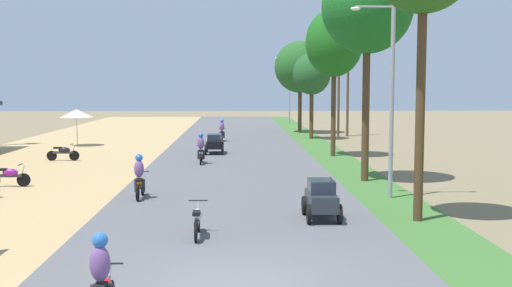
{
  "coord_description": "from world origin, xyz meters",
  "views": [
    {
      "loc": [
        0.07,
        -13.07,
        4.27
      ],
      "look_at": [
        0.98,
        16.11,
        1.55
      ],
      "focal_mm": 44.37,
      "sensor_mm": 36.0,
      "label": 1
    }
  ],
  "objects_px": {
    "motorbike_ahead_fifth": "(222,131)",
    "utility_pole_near": "(348,82)",
    "parked_motorbike_fourth": "(63,152)",
    "streetlamp_near": "(392,86)",
    "motorbike_foreground_rider": "(102,281)",
    "motorbike_ahead_third": "(140,178)",
    "car_sedan_black": "(214,143)",
    "parked_motorbike_third": "(9,175)",
    "vendor_umbrella": "(77,113)",
    "utility_pole_far": "(339,79)",
    "streetlamp_mid": "(289,84)",
    "median_tree_second": "(367,8)",
    "motorbike_ahead_fourth": "(201,149)",
    "motorbike_ahead_second": "(197,219)",
    "median_tree_fourth": "(312,74)",
    "car_hatchback_charcoal": "(321,198)",
    "median_tree_third": "(334,43)",
    "median_tree_fifth": "(300,67)"
  },
  "relations": [
    {
      "from": "motorbike_ahead_fifth",
      "to": "utility_pole_near",
      "type": "bearing_deg",
      "value": 26.91
    },
    {
      "from": "parked_motorbike_fourth",
      "to": "streetlamp_near",
      "type": "distance_m",
      "value": 19.83
    },
    {
      "from": "motorbike_foreground_rider",
      "to": "motorbike_ahead_fifth",
      "type": "bearing_deg",
      "value": 87.93
    },
    {
      "from": "motorbike_ahead_third",
      "to": "car_sedan_black",
      "type": "bearing_deg",
      "value": 81.72
    },
    {
      "from": "parked_motorbike_third",
      "to": "motorbike_foreground_rider",
      "type": "bearing_deg",
      "value": -65.31
    },
    {
      "from": "vendor_umbrella",
      "to": "utility_pole_far",
      "type": "height_order",
      "value": "utility_pole_far"
    },
    {
      "from": "utility_pole_far",
      "to": "motorbike_ahead_fifth",
      "type": "relative_size",
      "value": 5.03
    },
    {
      "from": "streetlamp_mid",
      "to": "motorbike_ahead_third",
      "type": "distance_m",
      "value": 45.85
    },
    {
      "from": "median_tree_second",
      "to": "motorbike_ahead_fourth",
      "type": "relative_size",
      "value": 5.29
    },
    {
      "from": "motorbike_ahead_second",
      "to": "motorbike_ahead_fourth",
      "type": "bearing_deg",
      "value": 92.78
    },
    {
      "from": "median_tree_second",
      "to": "motorbike_foreground_rider",
      "type": "relative_size",
      "value": 5.29
    },
    {
      "from": "streetlamp_mid",
      "to": "motorbike_ahead_fifth",
      "type": "height_order",
      "value": "streetlamp_mid"
    },
    {
      "from": "median_tree_fourth",
      "to": "utility_pole_far",
      "type": "relative_size",
      "value": 0.74
    },
    {
      "from": "median_tree_second",
      "to": "car_sedan_black",
      "type": "bearing_deg",
      "value": 121.99
    },
    {
      "from": "utility_pole_far",
      "to": "motorbike_ahead_fourth",
      "type": "bearing_deg",
      "value": -119.21
    },
    {
      "from": "median_tree_second",
      "to": "utility_pole_far",
      "type": "height_order",
      "value": "median_tree_second"
    },
    {
      "from": "median_tree_fourth",
      "to": "motorbike_ahead_second",
      "type": "distance_m",
      "value": 32.88
    },
    {
      "from": "vendor_umbrella",
      "to": "streetlamp_mid",
      "type": "bearing_deg",
      "value": 55.32
    },
    {
      "from": "parked_motorbike_fourth",
      "to": "vendor_umbrella",
      "type": "relative_size",
      "value": 0.71
    },
    {
      "from": "vendor_umbrella",
      "to": "car_hatchback_charcoal",
      "type": "height_order",
      "value": "vendor_umbrella"
    },
    {
      "from": "median_tree_second",
      "to": "utility_pole_far",
      "type": "distance_m",
      "value": 24.87
    },
    {
      "from": "parked_motorbike_fourth",
      "to": "motorbike_ahead_fifth",
      "type": "height_order",
      "value": "motorbike_ahead_fifth"
    },
    {
      "from": "median_tree_third",
      "to": "utility_pole_far",
      "type": "bearing_deg",
      "value": 79.65
    },
    {
      "from": "streetlamp_mid",
      "to": "utility_pole_far",
      "type": "height_order",
      "value": "utility_pole_far"
    },
    {
      "from": "median_tree_fourth",
      "to": "streetlamp_near",
      "type": "distance_m",
      "value": 25.95
    },
    {
      "from": "streetlamp_near",
      "to": "motorbike_ahead_fifth",
      "type": "distance_m",
      "value": 24.85
    },
    {
      "from": "median_tree_fourth",
      "to": "car_sedan_black",
      "type": "relative_size",
      "value": 2.95
    },
    {
      "from": "car_hatchback_charcoal",
      "to": "motorbike_ahead_third",
      "type": "relative_size",
      "value": 1.11
    },
    {
      "from": "parked_motorbike_third",
      "to": "median_tree_third",
      "type": "xyz_separation_m",
      "value": [
        15.12,
        10.88,
        6.12
      ]
    },
    {
      "from": "motorbike_ahead_fifth",
      "to": "median_tree_third",
      "type": "bearing_deg",
      "value": -55.16
    },
    {
      "from": "streetlamp_near",
      "to": "utility_pole_far",
      "type": "distance_m",
      "value": 28.89
    },
    {
      "from": "median_tree_third",
      "to": "motorbike_ahead_fifth",
      "type": "bearing_deg",
      "value": 124.84
    },
    {
      "from": "parked_motorbike_third",
      "to": "utility_pole_near",
      "type": "relative_size",
      "value": 0.21
    },
    {
      "from": "motorbike_ahead_second",
      "to": "motorbike_ahead_fourth",
      "type": "height_order",
      "value": "motorbike_ahead_fourth"
    },
    {
      "from": "utility_pole_near",
      "to": "streetlamp_near",
      "type": "bearing_deg",
      "value": -96.86
    },
    {
      "from": "utility_pole_far",
      "to": "streetlamp_mid",
      "type": "bearing_deg",
      "value": 99.54
    },
    {
      "from": "median_tree_fifth",
      "to": "car_sedan_black",
      "type": "relative_size",
      "value": 3.54
    },
    {
      "from": "motorbike_foreground_rider",
      "to": "median_tree_fourth",
      "type": "bearing_deg",
      "value": 77.86
    },
    {
      "from": "median_tree_fifth",
      "to": "streetlamp_mid",
      "type": "xyz_separation_m",
      "value": [
        0.12,
        12.47,
        -1.5
      ]
    },
    {
      "from": "median_tree_second",
      "to": "utility_pole_near",
      "type": "bearing_deg",
      "value": 81.76
    },
    {
      "from": "streetlamp_mid",
      "to": "motorbike_ahead_fifth",
      "type": "distance_m",
      "value": 22.5
    },
    {
      "from": "utility_pole_near",
      "to": "motorbike_ahead_second",
      "type": "relative_size",
      "value": 4.81
    },
    {
      "from": "median_tree_fourth",
      "to": "vendor_umbrella",
      "type": "bearing_deg",
      "value": -162.68
    },
    {
      "from": "median_tree_fourth",
      "to": "utility_pole_near",
      "type": "distance_m",
      "value": 4.49
    },
    {
      "from": "utility_pole_near",
      "to": "motorbike_ahead_fifth",
      "type": "bearing_deg",
      "value": -153.09
    },
    {
      "from": "parked_motorbike_third",
      "to": "median_tree_third",
      "type": "height_order",
      "value": "median_tree_third"
    },
    {
      "from": "median_tree_second",
      "to": "motorbike_ahead_third",
      "type": "bearing_deg",
      "value": -155.85
    },
    {
      "from": "utility_pole_near",
      "to": "motorbike_ahead_fifth",
      "type": "distance_m",
      "value": 12.08
    },
    {
      "from": "vendor_umbrella",
      "to": "motorbike_ahead_fifth",
      "type": "relative_size",
      "value": 1.4
    },
    {
      "from": "median_tree_second",
      "to": "streetlamp_mid",
      "type": "bearing_deg",
      "value": 89.86
    }
  ]
}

